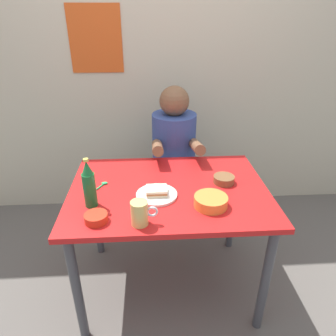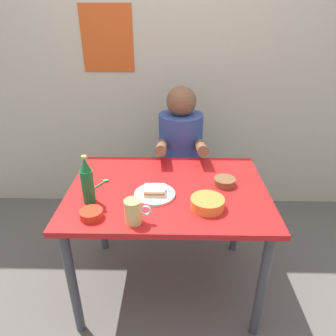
{
  "view_description": "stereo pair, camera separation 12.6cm",
  "coord_description": "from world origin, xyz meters",
  "px_view_note": "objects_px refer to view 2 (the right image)",
  "views": [
    {
      "loc": [
        -0.1,
        -1.46,
        1.62
      ],
      "look_at": [
        0.0,
        0.05,
        0.84
      ],
      "focal_mm": 32.57,
      "sensor_mm": 36.0,
      "label": 1
    },
    {
      "loc": [
        0.03,
        -1.46,
        1.62
      ],
      "look_at": [
        0.0,
        0.05,
        0.84
      ],
      "focal_mm": 32.57,
      "sensor_mm": 36.0,
      "label": 2
    }
  ],
  "objects_px": {
    "beer_mug": "(134,212)",
    "sandwich": "(155,190)",
    "stool": "(180,189)",
    "plate_orange": "(155,194)",
    "person_seated": "(181,142)",
    "beer_bottle": "(87,182)",
    "sauce_bowl_chili": "(91,214)",
    "dining_table": "(168,202)"
  },
  "relations": [
    {
      "from": "beer_mug",
      "to": "sandwich",
      "type": "bearing_deg",
      "value": 70.74
    },
    {
      "from": "stool",
      "to": "beer_mug",
      "type": "xyz_separation_m",
      "value": [
        -0.23,
        -0.94,
        0.45
      ]
    },
    {
      "from": "plate_orange",
      "to": "sandwich",
      "type": "height_order",
      "value": "sandwich"
    },
    {
      "from": "person_seated",
      "to": "plate_orange",
      "type": "xyz_separation_m",
      "value": [
        -0.15,
        -0.7,
        -0.02
      ]
    },
    {
      "from": "plate_orange",
      "to": "beer_bottle",
      "type": "height_order",
      "value": "beer_bottle"
    },
    {
      "from": "beer_mug",
      "to": "beer_bottle",
      "type": "xyz_separation_m",
      "value": [
        -0.25,
        0.17,
        0.06
      ]
    },
    {
      "from": "plate_orange",
      "to": "beer_mug",
      "type": "xyz_separation_m",
      "value": [
        -0.08,
        -0.24,
        0.05
      ]
    },
    {
      "from": "person_seated",
      "to": "sandwich",
      "type": "height_order",
      "value": "person_seated"
    },
    {
      "from": "stool",
      "to": "sauce_bowl_chili",
      "type": "relative_size",
      "value": 4.09
    },
    {
      "from": "beer_mug",
      "to": "stool",
      "type": "bearing_deg",
      "value": 76.18
    },
    {
      "from": "dining_table",
      "to": "sandwich",
      "type": "bearing_deg",
      "value": -131.35
    },
    {
      "from": "dining_table",
      "to": "beer_bottle",
      "type": "bearing_deg",
      "value": -160.17
    },
    {
      "from": "person_seated",
      "to": "sandwich",
      "type": "xyz_separation_m",
      "value": [
        -0.15,
        -0.7,
        0.01
      ]
    },
    {
      "from": "person_seated",
      "to": "sauce_bowl_chili",
      "type": "height_order",
      "value": "person_seated"
    },
    {
      "from": "stool",
      "to": "beer_bottle",
      "type": "xyz_separation_m",
      "value": [
        -0.48,
        -0.77,
        0.51
      ]
    },
    {
      "from": "dining_table",
      "to": "beer_bottle",
      "type": "height_order",
      "value": "beer_bottle"
    },
    {
      "from": "sandwich",
      "to": "beer_mug",
      "type": "height_order",
      "value": "beer_mug"
    },
    {
      "from": "beer_bottle",
      "to": "sauce_bowl_chili",
      "type": "height_order",
      "value": "beer_bottle"
    },
    {
      "from": "stool",
      "to": "sandwich",
      "type": "height_order",
      "value": "sandwich"
    },
    {
      "from": "sandwich",
      "to": "beer_mug",
      "type": "relative_size",
      "value": 0.87
    },
    {
      "from": "person_seated",
      "to": "beer_bottle",
      "type": "relative_size",
      "value": 2.75
    },
    {
      "from": "sauce_bowl_chili",
      "to": "person_seated",
      "type": "bearing_deg",
      "value": 63.98
    },
    {
      "from": "stool",
      "to": "person_seated",
      "type": "height_order",
      "value": "person_seated"
    },
    {
      "from": "dining_table",
      "to": "beer_mug",
      "type": "bearing_deg",
      "value": -115.7
    },
    {
      "from": "sauce_bowl_chili",
      "to": "sandwich",
      "type": "bearing_deg",
      "value": 35.14
    },
    {
      "from": "person_seated",
      "to": "beer_mug",
      "type": "bearing_deg",
      "value": -103.98
    },
    {
      "from": "person_seated",
      "to": "beer_mug",
      "type": "distance_m",
      "value": 0.96
    },
    {
      "from": "sauce_bowl_chili",
      "to": "beer_mug",
      "type": "bearing_deg",
      "value": -8.77
    },
    {
      "from": "stool",
      "to": "beer_bottle",
      "type": "bearing_deg",
      "value": -121.93
    },
    {
      "from": "sandwich",
      "to": "sauce_bowl_chili",
      "type": "distance_m",
      "value": 0.35
    },
    {
      "from": "stool",
      "to": "sandwich",
      "type": "xyz_separation_m",
      "value": [
        -0.15,
        -0.71,
        0.42
      ]
    },
    {
      "from": "dining_table",
      "to": "plate_orange",
      "type": "relative_size",
      "value": 5.0
    },
    {
      "from": "stool",
      "to": "person_seated",
      "type": "xyz_separation_m",
      "value": [
        0.0,
        -0.01,
        0.42
      ]
    },
    {
      "from": "stool",
      "to": "beer_mug",
      "type": "relative_size",
      "value": 3.57
    },
    {
      "from": "person_seated",
      "to": "plate_orange",
      "type": "height_order",
      "value": "person_seated"
    },
    {
      "from": "sandwich",
      "to": "beer_bottle",
      "type": "distance_m",
      "value": 0.35
    },
    {
      "from": "person_seated",
      "to": "sauce_bowl_chili",
      "type": "xyz_separation_m",
      "value": [
        -0.44,
        -0.9,
        -0.0
      ]
    },
    {
      "from": "sandwich",
      "to": "stool",
      "type": "bearing_deg",
      "value": 78.05
    },
    {
      "from": "plate_orange",
      "to": "sandwich",
      "type": "xyz_separation_m",
      "value": [
        0.0,
        0.0,
        0.02
      ]
    },
    {
      "from": "sauce_bowl_chili",
      "to": "stool",
      "type": "bearing_deg",
      "value": 64.26
    },
    {
      "from": "stool",
      "to": "beer_bottle",
      "type": "distance_m",
      "value": 1.05
    },
    {
      "from": "sandwich",
      "to": "beer_bottle",
      "type": "relative_size",
      "value": 0.42
    }
  ]
}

